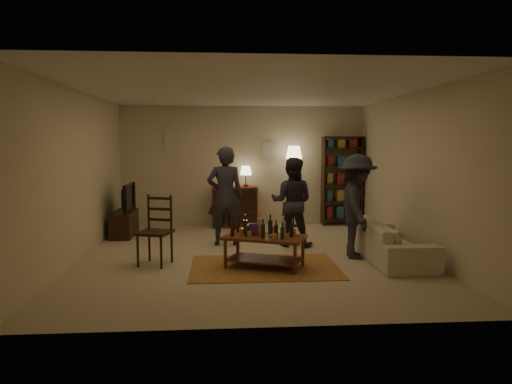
{
  "coord_description": "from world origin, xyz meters",
  "views": [
    {
      "loc": [
        -0.45,
        -7.42,
        1.85
      ],
      "look_at": [
        0.09,
        0.1,
        1.05
      ],
      "focal_mm": 32.0,
      "sensor_mm": 36.0,
      "label": 1
    }
  ],
  "objects": [
    {
      "name": "room_shell",
      "position": [
        -0.65,
        2.98,
        1.81
      ],
      "size": [
        6.0,
        6.0,
        6.0
      ],
      "color": "beige",
      "rests_on": "ground"
    },
    {
      "name": "rug",
      "position": [
        0.16,
        -0.76,
        0.01
      ],
      "size": [
        2.2,
        1.5,
        0.01
      ],
      "primitive_type": "cube",
      "color": "maroon",
      "rests_on": "ground"
    },
    {
      "name": "dresser",
      "position": [
        -0.19,
        2.71,
        0.48
      ],
      "size": [
        1.0,
        0.5,
        1.36
      ],
      "color": "maroon",
      "rests_on": "ground"
    },
    {
      "name": "floor_lamp",
      "position": [
        1.12,
        2.65,
        1.54
      ],
      "size": [
        0.36,
        0.36,
        1.8
      ],
      "color": "black",
      "rests_on": "ground"
    },
    {
      "name": "dining_chair",
      "position": [
        -1.48,
        -0.42,
        0.57
      ],
      "size": [
        0.59,
        0.59,
        1.08
      ],
      "rotation": [
        0.0,
        0.0,
        -0.31
      ],
      "color": "black",
      "rests_on": "ground"
    },
    {
      "name": "coffee_table",
      "position": [
        0.15,
        -0.75,
        0.42
      ],
      "size": [
        1.33,
        1.04,
        0.82
      ],
      "rotation": [
        0.0,
        0.0,
        -0.39
      ],
      "color": "brown",
      "rests_on": "ground"
    },
    {
      "name": "person_right",
      "position": [
        0.78,
        0.69,
        0.8
      ],
      "size": [
        0.92,
        0.81,
        1.61
      ],
      "primitive_type": "imported",
      "rotation": [
        0.0,
        0.0,
        2.84
      ],
      "color": "#2B2A33",
      "rests_on": "ground"
    },
    {
      "name": "person_left",
      "position": [
        -0.42,
        0.86,
        0.9
      ],
      "size": [
        0.67,
        0.45,
        1.8
      ],
      "primitive_type": "imported",
      "rotation": [
        0.0,
        0.0,
        3.17
      ],
      "color": "#2B2A33",
      "rests_on": "ground"
    },
    {
      "name": "tv_stand",
      "position": [
        -2.44,
        1.8,
        0.38
      ],
      "size": [
        0.4,
        1.0,
        1.06
      ],
      "color": "black",
      "rests_on": "ground"
    },
    {
      "name": "person_by_sofa",
      "position": [
        1.7,
        -0.25,
        0.84
      ],
      "size": [
        0.77,
        1.16,
        1.69
      ],
      "primitive_type": "imported",
      "rotation": [
        0.0,
        0.0,
        1.44
      ],
      "color": "#2A2A32",
      "rests_on": "ground"
    },
    {
      "name": "floor",
      "position": [
        0.0,
        0.0,
        0.0
      ],
      "size": [
        6.0,
        6.0,
        0.0
      ],
      "primitive_type": "plane",
      "color": "#C6B793",
      "rests_on": "ground"
    },
    {
      "name": "sofa",
      "position": [
        2.2,
        -0.4,
        0.3
      ],
      "size": [
        0.81,
        2.08,
        0.61
      ],
      "primitive_type": "imported",
      "rotation": [
        0.0,
        0.0,
        1.57
      ],
      "color": "beige",
      "rests_on": "ground"
    },
    {
      "name": "bookshelf",
      "position": [
        2.25,
        2.78,
        1.03
      ],
      "size": [
        0.9,
        0.34,
        2.02
      ],
      "color": "black",
      "rests_on": "ground"
    }
  ]
}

